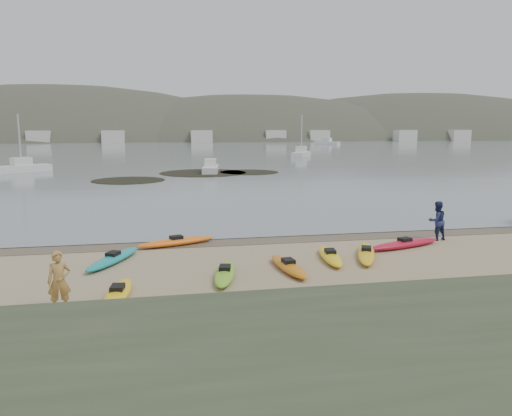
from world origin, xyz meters
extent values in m
plane|color=tan|center=(0.00, 0.00, 0.00)|extent=(600.00, 600.00, 0.00)
plane|color=brown|center=(0.00, -0.30, 0.00)|extent=(60.00, 60.00, 0.00)
plane|color=slate|center=(0.00, 300.00, 0.01)|extent=(1200.00, 1200.00, 0.00)
ellipsoid|color=orange|center=(0.15, -5.71, 0.17)|extent=(1.06, 3.35, 0.34)
ellipsoid|color=teal|center=(-6.49, -3.33, 0.17)|extent=(2.27, 3.68, 0.34)
ellipsoid|color=orange|center=(-3.89, -0.80, 0.17)|extent=(3.75, 1.89, 0.34)
ellipsoid|color=yellow|center=(2.22, -4.58, 0.17)|extent=(1.10, 3.30, 0.34)
ellipsoid|color=yellow|center=(-5.97, -7.75, 0.17)|extent=(1.07, 3.25, 0.34)
ellipsoid|color=red|center=(6.24, -3.18, 0.17)|extent=(4.09, 1.90, 0.34)
ellipsoid|color=yellow|center=(3.85, -4.44, 0.17)|extent=(2.08, 3.77, 0.34)
ellipsoid|color=#7CC126|center=(-2.33, -6.16, 0.17)|extent=(1.36, 3.34, 0.34)
imported|color=#AF8646|center=(-7.54, -8.51, 0.92)|extent=(0.73, 0.53, 1.84)
imported|color=navy|center=(8.46, -2.04, 0.95)|extent=(1.02, 0.85, 1.89)
cylinder|color=black|center=(-7.71, 27.84, 0.03)|extent=(7.29, 7.29, 0.04)
cylinder|color=black|center=(0.37, 34.55, 0.03)|extent=(10.09, 10.09, 0.04)
cylinder|color=black|center=(5.76, 34.36, 0.03)|extent=(6.96, 6.96, 0.04)
cube|color=silver|center=(-20.70, 39.85, 0.47)|extent=(6.45, 5.45, 0.93)
cube|color=silver|center=(1.29, 35.11, 0.43)|extent=(2.56, 6.33, 0.86)
cube|color=silver|center=(20.12, 62.19, 0.50)|extent=(5.21, 7.29, 1.01)
cube|color=silver|center=(43.57, 116.95, 0.54)|extent=(6.82, 7.12, 1.08)
ellipsoid|color=#384235|center=(-45.00, 195.00, -18.00)|extent=(220.00, 120.00, 80.00)
ellipsoid|color=#384235|center=(35.00, 190.00, -15.30)|extent=(200.00, 110.00, 68.00)
ellipsoid|color=#384235|center=(120.00, 200.00, -17.10)|extent=(230.00, 130.00, 76.00)
cube|color=beige|center=(-42.00, 145.00, 2.00)|extent=(7.00, 5.00, 4.00)
cube|color=beige|center=(-18.00, 145.00, 2.00)|extent=(7.00, 5.00, 4.00)
cube|color=beige|center=(6.00, 145.00, 2.00)|extent=(7.00, 5.00, 4.00)
cube|color=beige|center=(30.00, 145.00, 2.00)|extent=(7.00, 5.00, 4.00)
cube|color=beige|center=(54.00, 145.00, 2.00)|extent=(7.00, 5.00, 4.00)
cube|color=beige|center=(78.00, 145.00, 2.00)|extent=(7.00, 5.00, 4.00)
cube|color=beige|center=(102.00, 145.00, 2.00)|extent=(7.00, 5.00, 4.00)
camera|label=1|loc=(-4.51, -23.48, 5.44)|focal=35.00mm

